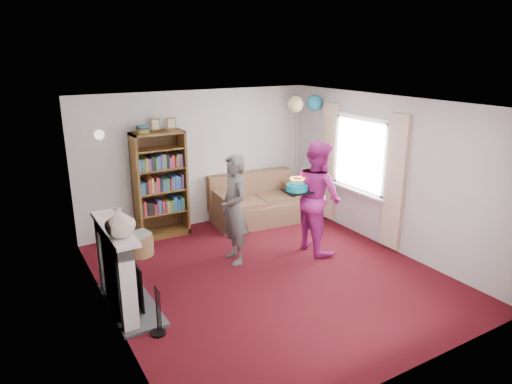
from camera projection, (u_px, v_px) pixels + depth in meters
ground at (270, 275)px, 6.71m from camera, size 5.00×5.00×0.00m
wall_back at (198, 159)px, 8.41m from camera, size 4.50×0.02×2.50m
wall_left at (105, 224)px, 5.25m from camera, size 0.02×5.00×2.50m
wall_right at (388, 173)px, 7.43m from camera, size 0.02×5.00×2.50m
ceiling at (272, 103)px, 5.97m from camera, size 4.50×5.00×0.01m
fireplace at (121, 272)px, 5.71m from camera, size 0.55×1.80×1.12m
window_bay at (360, 168)px, 7.91m from camera, size 0.14×2.02×2.20m
wall_sconce at (99, 135)px, 7.25m from camera, size 0.16×0.23×0.16m
bookcase at (160, 185)px, 7.93m from camera, size 0.88×0.42×2.08m
sofa at (256, 204)px, 8.79m from camera, size 1.71×0.91×0.91m
wicker_basket at (140, 244)px, 7.33m from camera, size 0.44×0.44×0.39m
person_striped at (234, 209)px, 6.92m from camera, size 0.47×0.66×1.71m
person_magenta at (317, 197)px, 7.34m from camera, size 0.72×0.91×1.82m
birthday_cake at (297, 188)px, 7.12m from camera, size 0.40×0.40×0.22m
balloons at (305, 103)px, 8.48m from camera, size 0.74×0.30×1.70m
mantel_vase at (120, 222)px, 5.18m from camera, size 0.44×0.44×0.36m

